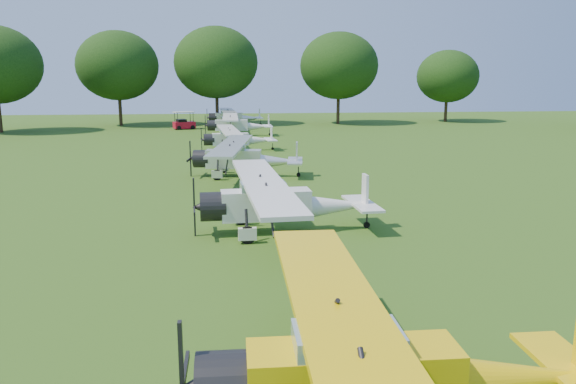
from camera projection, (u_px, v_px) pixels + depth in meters
name	position (u px, v px, depth m)	size (l,w,h in m)	color
ground	(263.00, 251.00, 20.61)	(160.00, 160.00, 0.00)	#1A4711
tree_belt	(363.00, 26.00, 19.55)	(137.36, 130.27, 14.52)	black
aircraft_2	(386.00, 367.00, 9.64)	(7.61, 12.08, 2.39)	yellow
aircraft_3	(280.00, 199.00, 22.91)	(7.58, 12.06, 2.38)	white
aircraft_4	(242.00, 156.00, 35.85)	(7.37, 11.69, 2.29)	silver
aircraft_5	(236.00, 137.00, 48.48)	(6.50, 10.37, 2.04)	white
aircraft_6	(236.00, 123.00, 60.82)	(7.33, 11.63, 2.30)	white
aircraft_7	(233.00, 116.00, 72.88)	(7.31, 11.64, 2.29)	silver
golf_cart	(184.00, 123.00, 68.60)	(2.84, 2.24, 2.13)	red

